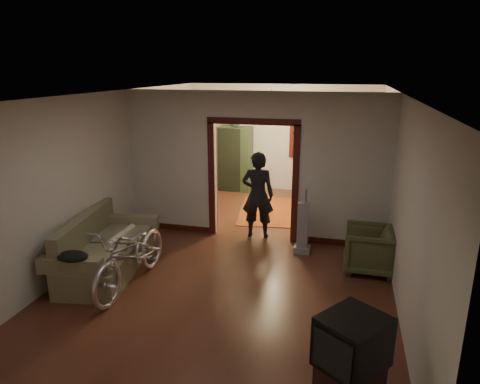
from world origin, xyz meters
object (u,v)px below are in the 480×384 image
(armchair, at_px, (369,249))
(person, at_px, (258,195))
(locker, at_px, (235,159))
(sofa, at_px, (106,245))
(desk, at_px, (323,185))
(bicycle, at_px, (131,254))

(armchair, height_order, person, person)
(armchair, distance_m, locker, 5.33)
(sofa, bearing_deg, armchair, 5.62)
(armchair, distance_m, desk, 3.88)
(sofa, distance_m, bicycle, 0.71)
(desk, bearing_deg, person, -113.96)
(sofa, bearing_deg, bicycle, -36.72)
(sofa, height_order, locker, locker)
(armchair, distance_m, person, 2.34)
(locker, bearing_deg, desk, -4.85)
(armchair, xyz_separation_m, person, (-2.06, 1.00, 0.48))
(bicycle, height_order, locker, locker)
(bicycle, distance_m, person, 2.82)
(locker, bearing_deg, sofa, -94.45)
(sofa, distance_m, locker, 5.29)
(sofa, height_order, desk, sofa)
(person, xyz_separation_m, locker, (-1.27, 3.13, 0.01))
(sofa, xyz_separation_m, armchair, (4.11, 1.09, -0.10))
(desk, bearing_deg, armchair, -77.91)
(bicycle, height_order, desk, bicycle)
(sofa, distance_m, armchair, 4.25)
(armchair, relative_size, person, 0.48)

